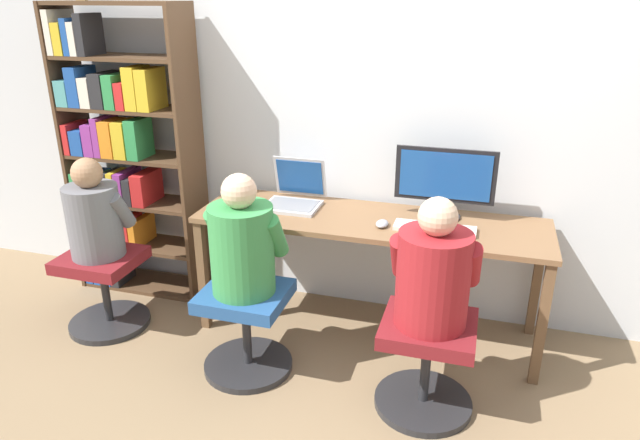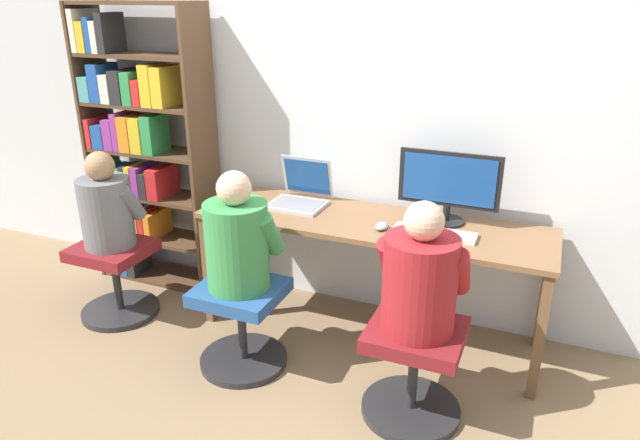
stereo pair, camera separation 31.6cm
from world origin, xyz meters
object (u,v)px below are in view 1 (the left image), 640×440
object	(u,v)px
office_chair_left	(426,359)
person_near_shelf	(94,215)
office_chair_right	(246,325)
laptop	(295,196)
desktop_monitor	(445,182)
keyboard	(435,228)
person_at_monitor	(433,272)
bookshelf	(119,153)
office_chair_side	(105,286)
person_at_laptop	(242,243)

from	to	relation	value
office_chair_left	person_near_shelf	world-z (taller)	person_near_shelf
office_chair_right	person_near_shelf	size ratio (longest dim) A/B	0.82
laptop	office_chair_right	distance (m)	0.84
desktop_monitor	keyboard	xyz separation A→B (m)	(-0.02, -0.21, -0.20)
person_at_monitor	bookshelf	size ratio (longest dim) A/B	0.33
bookshelf	office_chair_side	bearing A→B (deg)	-73.69
desktop_monitor	office_chair_right	size ratio (longest dim) A/B	1.14
office_chair_side	office_chair_right	bearing A→B (deg)	-8.93
laptop	keyboard	size ratio (longest dim) A/B	0.75
office_chair_right	office_chair_side	xyz separation A→B (m)	(-1.00, 0.16, 0.00)
office_chair_right	person_near_shelf	world-z (taller)	person_near_shelf
office_chair_left	person_at_monitor	world-z (taller)	person_at_monitor
person_at_monitor	person_near_shelf	bearing A→B (deg)	174.36
keyboard	office_chair_side	world-z (taller)	keyboard
desktop_monitor	person_at_laptop	bearing A→B (deg)	-143.26
office_chair_left	laptop	bearing A→B (deg)	142.62
office_chair_right	person_near_shelf	xyz separation A→B (m)	(-1.00, 0.16, 0.46)
keyboard	bookshelf	xyz separation A→B (m)	(-2.06, 0.17, 0.21)
laptop	person_at_monitor	xyz separation A→B (m)	(0.90, -0.69, -0.05)
desktop_monitor	person_near_shelf	xyz separation A→B (m)	(-1.93, -0.54, -0.22)
laptop	person_at_monitor	bearing A→B (deg)	-37.19
person_near_shelf	keyboard	bearing A→B (deg)	9.84
laptop	person_at_monitor	distance (m)	1.14
person_at_monitor	bookshelf	distance (m)	2.23
desktop_monitor	office_chair_side	distance (m)	2.12
desktop_monitor	office_chair_left	xyz separation A→B (m)	(0.03, -0.74, -0.67)
laptop	keyboard	xyz separation A→B (m)	(0.86, -0.16, -0.04)
laptop	office_chair_right	bearing A→B (deg)	-95.00
person_at_laptop	laptop	bearing A→B (deg)	84.96
keyboard	person_at_laptop	xyz separation A→B (m)	(-0.91, -0.49, 0.00)
bookshelf	keyboard	bearing A→B (deg)	-4.68
desktop_monitor	laptop	world-z (taller)	desktop_monitor
person_at_laptop	bookshelf	world-z (taller)	bookshelf
office_chair_left	person_near_shelf	distance (m)	2.03
office_chair_right	person_at_monitor	distance (m)	1.07
office_chair_side	person_near_shelf	distance (m)	0.46
person_at_monitor	office_chair_left	bearing A→B (deg)	-90.00
laptop	office_chair_left	size ratio (longest dim) A/B	0.67
office_chair_right	office_chair_side	distance (m)	1.01
person_at_laptop	bookshelf	bearing A→B (deg)	150.22
bookshelf	person_near_shelf	distance (m)	0.57
person_near_shelf	office_chair_right	bearing A→B (deg)	-9.17
person_at_laptop	office_chair_left	bearing A→B (deg)	-2.49
person_at_monitor	office_chair_right	bearing A→B (deg)	178.08
bookshelf	office_chair_right	bearing A→B (deg)	-29.96
desktop_monitor	laptop	distance (m)	0.89
bookshelf	office_chair_side	world-z (taller)	bookshelf
desktop_monitor	office_chair_left	size ratio (longest dim) A/B	1.14
person_near_shelf	bookshelf	bearing A→B (deg)	106.44
keyboard	office_chair_left	bearing A→B (deg)	-84.65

